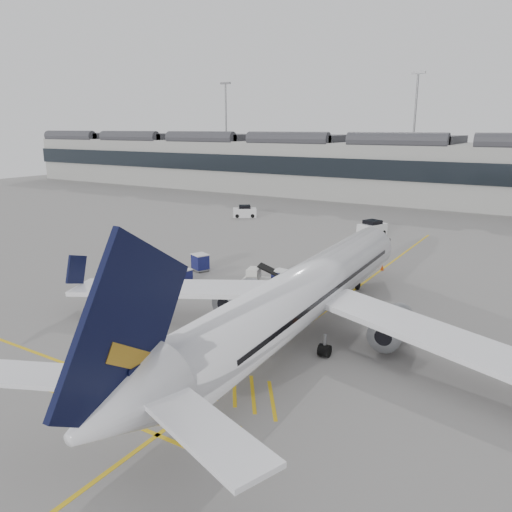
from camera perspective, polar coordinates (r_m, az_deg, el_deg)
The scene contains 17 objects.
ground at distance 39.37m, azimuth -9.60°, elevation -6.38°, with size 220.00×220.00×0.00m, color gray.
terminal at distance 102.63m, azimuth 18.02°, elevation 9.45°, with size 200.00×20.45×12.40m.
light_masts at distance 116.41m, azimuth 19.28°, elevation 13.99°, with size 113.00×0.60×25.45m.
apron_markings at distance 42.49m, azimuth 9.85°, elevation -4.81°, with size 0.25×60.00×0.01m, color gold.
airliner_main at distance 33.36m, azimuth 5.19°, elevation -4.47°, with size 36.07×39.45×10.48m.
belt_loader at distance 44.45m, azimuth 1.14°, elevation -2.87°, with size 5.45×2.81×2.15m.
baggage_cart_a at distance 37.24m, azimuth -1.51°, elevation -5.87°, with size 1.75×1.48×1.74m.
baggage_cart_b at distance 44.41m, azimuth 2.92°, elevation -2.58°, with size 1.68×1.44×1.63m.
baggage_cart_c at distance 49.94m, azimuth -6.39°, elevation -0.66°, with size 2.02×1.87×1.72m.
baggage_cart_d at distance 45.04m, azimuth -8.43°, elevation -2.42°, with size 1.88×1.67×1.70m.
ramp_agent_a at distance 41.37m, azimuth 5.08°, elevation -3.80°, with size 0.69×0.45×1.90m, color #FE540D.
ramp_agent_b at distance 39.05m, azimuth -1.66°, elevation -4.96°, with size 0.87×0.68×1.78m, color #FF430D.
pushback_tug at distance 46.53m, azimuth -15.30°, elevation -2.65°, with size 2.66×2.01×1.33m.
safety_cone_nose at distance 51.57m, azimuth 14.22°, elevation -1.29°, with size 0.39×0.39×0.54m, color #F24C0A.
safety_cone_engine at distance 34.85m, azimuth 14.51°, elevation -9.02°, with size 0.37×0.37×0.52m, color #F24C0A.
service_van_left at distance 79.93m, azimuth -1.30°, elevation 5.08°, with size 4.05×3.59×1.88m.
service_van_mid at distance 68.01m, azimuth 13.13°, elevation 3.09°, with size 3.29×4.35×2.01m.
Camera 1 is at (24.62, -27.40, 13.87)m, focal length 35.00 mm.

